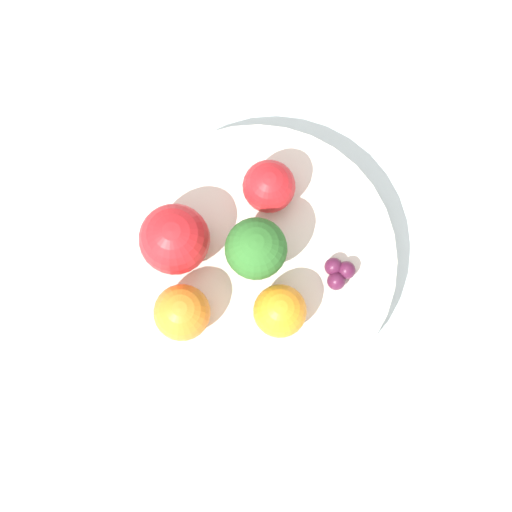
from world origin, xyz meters
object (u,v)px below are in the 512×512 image
at_px(orange_back, 280,311).
at_px(apple_green, 174,239).
at_px(bowl, 256,262).
at_px(broccoli, 257,244).
at_px(grape_cluster, 339,273).
at_px(apple_red, 269,186).
at_px(orange_front, 182,313).

bearing_deg(orange_back, apple_green, 135.92).
bearing_deg(bowl, broccoli, 66.85).
distance_m(bowl, apple_green, 0.08).
xyz_separation_m(apple_green, orange_back, (0.08, -0.08, -0.01)).
bearing_deg(grape_cluster, broccoli, 154.96).
bearing_deg(bowl, orange_back, -78.12).
bearing_deg(broccoli, apple_green, 165.31).
bearing_deg(apple_red, apple_green, -158.84).
bearing_deg(apple_green, broccoli, -14.69).
height_order(broccoli, orange_front, broccoli).
height_order(orange_back, grape_cluster, orange_back).
bearing_deg(orange_back, orange_front, 170.95).
bearing_deg(broccoli, orange_back, -80.77).
bearing_deg(orange_back, grape_cluster, 24.61).
bearing_deg(apple_red, orange_back, -95.42).
xyz_separation_m(apple_red, grape_cluster, (0.05, -0.08, -0.02)).
height_order(broccoli, apple_green, broccoli).
bearing_deg(orange_front, apple_red, 46.30).
height_order(broccoli, apple_red, broccoli).
bearing_deg(apple_green, grape_cluster, -19.97).
xyz_separation_m(orange_back, grape_cluster, (0.06, 0.03, -0.01)).
distance_m(bowl, apple_red, 0.07).
bearing_deg(grape_cluster, apple_green, 160.03).
height_order(apple_red, orange_back, same).
bearing_deg(broccoli, grape_cluster, -25.04).
bearing_deg(orange_back, apple_red, 84.58).
xyz_separation_m(orange_front, grape_cluster, (0.14, 0.01, -0.02)).
bearing_deg(apple_green, bowl, -18.47).
bearing_deg(bowl, orange_front, -150.44).
distance_m(broccoli, apple_green, 0.07).
bearing_deg(broccoli, bowl, -113.15).
bearing_deg(broccoli, apple_red, 69.27).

